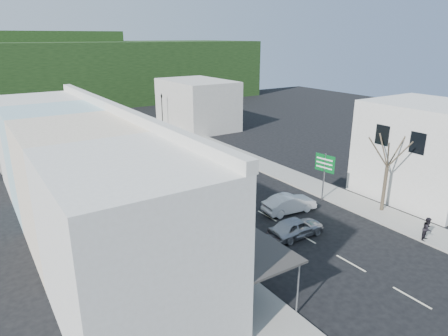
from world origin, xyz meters
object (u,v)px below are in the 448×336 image
at_px(bus, 176,168).
at_px(car_silver, 296,227).
at_px(pedestrian_right, 428,228).
at_px(traffic_signal, 162,112).
at_px(pedestrian_left, 155,212).
at_px(direction_sign, 324,177).
at_px(street_tree, 387,167).
at_px(car_white, 289,204).
at_px(car_red, 214,211).

relative_size(bus, car_silver, 2.64).
distance_m(pedestrian_right, traffic_signal, 40.35).
height_order(bus, traffic_signal, traffic_signal).
bearing_deg(car_silver, pedestrian_left, 47.71).
xyz_separation_m(bus, pedestrian_left, (-5.13, -6.81, -0.55)).
height_order(bus, direction_sign, direction_sign).
distance_m(bus, car_silver, 13.89).
distance_m(pedestrian_left, street_tree, 17.65).
relative_size(car_silver, direction_sign, 1.08).
height_order(car_white, car_red, same).
bearing_deg(car_silver, car_red, 33.03).
bearing_deg(car_white, car_red, 76.38).
relative_size(bus, pedestrian_right, 6.82).
bearing_deg(bus, traffic_signal, 61.88).
height_order(bus, car_silver, bus).
bearing_deg(pedestrian_left, car_silver, -117.90).
bearing_deg(traffic_signal, car_white, 58.47).
height_order(car_red, street_tree, street_tree).
xyz_separation_m(car_silver, street_tree, (8.46, -0.64, 2.98)).
distance_m(direction_sign, traffic_signal, 31.50).
bearing_deg(car_red, direction_sign, -97.57).
bearing_deg(pedestrian_right, direction_sign, 80.25).
relative_size(car_red, pedestrian_right, 2.71).
distance_m(car_silver, car_red, 6.24).
relative_size(pedestrian_left, pedestrian_right, 1.00).
distance_m(bus, car_red, 8.52).
relative_size(pedestrian_left, traffic_signal, 0.32).
bearing_deg(bus, car_white, -72.94).
bearing_deg(car_silver, pedestrian_right, -127.01).
height_order(car_red, direction_sign, direction_sign).
relative_size(car_red, traffic_signal, 0.87).
bearing_deg(pedestrian_left, car_red, -96.21).
relative_size(pedestrian_left, street_tree, 0.23).
height_order(pedestrian_left, direction_sign, direction_sign).
bearing_deg(pedestrian_left, street_tree, -100.04).
bearing_deg(pedestrian_left, bus, -21.45).
bearing_deg(bus, pedestrian_right, -71.17).
bearing_deg(direction_sign, bus, 121.18).
bearing_deg(pedestrian_left, traffic_signal, -10.41).
bearing_deg(car_red, pedestrian_left, 71.27).
bearing_deg(street_tree, traffic_signal, 93.30).
bearing_deg(car_red, street_tree, -113.81).
bearing_deg(pedestrian_left, car_white, -95.05).
distance_m(bus, direction_sign, 13.21).
height_order(bus, car_white, bus).
bearing_deg(street_tree, pedestrian_right, -110.02).
relative_size(bus, traffic_signal, 2.20).
distance_m(car_red, direction_sign, 9.81).
bearing_deg(bus, pedestrian_left, -133.24).
bearing_deg(car_white, pedestrian_right, -146.68).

